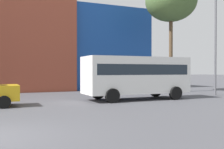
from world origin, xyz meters
TOP-DOWN VIEW (x-y plane):
  - white_bus at (8.62, 7.08)m, footprint 6.80×2.62m
  - bare_tree_0 at (14.34, 11.29)m, footprint 4.45×4.45m
  - street_lamp at (15.45, 7.25)m, footprint 0.80×0.24m

SIDE VIEW (x-z plane):
  - white_bus at x=8.62m, z-range 0.26..2.98m
  - street_lamp at x=15.45m, z-range 0.53..8.82m
  - bare_tree_0 at x=14.34m, z-range 3.03..12.73m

